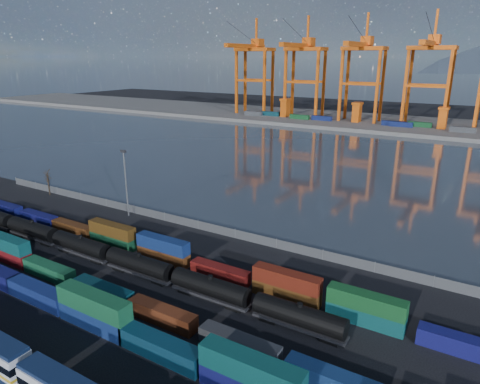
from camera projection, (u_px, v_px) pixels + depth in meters
The scene contains 13 objects.
ground at pixel (146, 297), 70.28m from camera, with size 700.00×700.00×0.00m, color black.
harbor_water at pixel (346, 165), 155.89m from camera, with size 700.00×700.00×0.00m, color #2E3843.
far_quay at pixel (405, 125), 241.20m from camera, with size 700.00×70.00×2.00m, color #514F4C.
container_row_south at pixel (73, 304), 64.12m from camera, with size 140.09×2.62×5.58m.
container_row_mid at pixel (92, 286), 70.74m from camera, with size 141.10×2.37×5.06m.
container_row_north at pixel (238, 274), 73.54m from camera, with size 140.97×2.33×4.96m.
tanker_string at pixel (81, 246), 84.12m from camera, with size 107.31×3.07×4.40m.
waterfront_fence at pixel (235, 234), 92.81m from camera, with size 160.12×0.12×2.20m.
bare_tree at pixel (48, 182), 121.00m from camera, with size 1.98×1.93×7.64m.
yard_light_mast at pixel (126, 180), 103.49m from camera, with size 1.60×0.40×16.60m.
gantry_cranes at pixel (396, 58), 228.54m from camera, with size 198.39×44.91×60.82m.
quay_containers at pixel (379, 123), 234.08m from camera, with size 172.58×10.99×2.60m.
straddle_carriers at pixel (398, 114), 232.22m from camera, with size 140.00×7.00×11.10m.
Camera 1 is at (45.29, -44.78, 37.73)m, focal length 32.00 mm.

